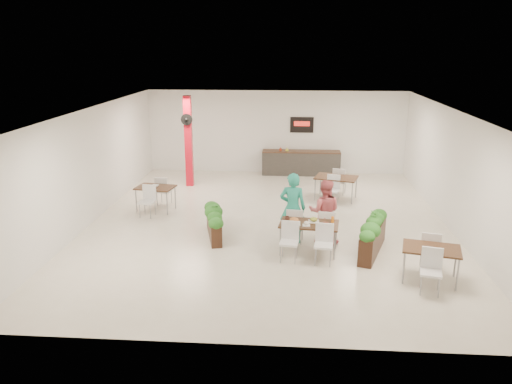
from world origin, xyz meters
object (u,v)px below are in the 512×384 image
service_counter (301,162)px  side_table_b (336,180)px  side_table_c (431,253)px  planter_right (373,233)px  red_column (189,140)px  diner_man (293,208)px  diner_woman (324,212)px  planter_left (214,219)px  main_table (309,228)px  side_table_a (156,191)px

service_counter → side_table_b: bearing=-70.9°
side_table_c → planter_right: bearing=138.1°
red_column → service_counter: bearing=25.0°
diner_man → diner_woman: size_ratio=1.10×
planter_left → side_table_b: (3.46, 3.63, 0.15)m
diner_man → diner_woman: (0.80, 0.00, -0.08)m
planter_right → main_table: bearing=-176.6°
red_column → side_table_b: 5.35m
service_counter → main_table: service_counter is taller
planter_left → side_table_b: 5.02m
side_table_a → side_table_c: same height
main_table → side_table_b: (1.02, 4.48, 0.00)m
main_table → red_column: bearing=125.2°
main_table → side_table_a: 5.38m
diner_man → main_table: bearing=128.0°
side_table_c → planter_left: bearing=169.7°
side_table_c → red_column: bearing=146.3°
service_counter → planter_left: size_ratio=1.78×
service_counter → side_table_a: size_ratio=1.80×
side_table_b → diner_man: bearing=-94.1°
service_counter → diner_man: service_counter is taller
planter_right → side_table_b: (-0.54, 4.39, 0.13)m
main_table → planter_right: size_ratio=0.90×
diner_woman → side_table_b: bearing=-91.9°
diner_woman → side_table_c: size_ratio=0.99×
main_table → planter_left: 2.59m
red_column → planter_right: 8.07m
side_table_b → side_table_c: same height
service_counter → side_table_c: service_counter is taller
diner_woman → planter_right: (1.15, -0.56, -0.32)m
diner_man → side_table_b: size_ratio=1.09×
service_counter → planter_left: service_counter is taller
planter_left → service_counter: bearing=70.8°
diner_man → side_table_a: diner_man is taller
service_counter → planter_left: (-2.37, -6.78, -0.00)m
planter_left → main_table: bearing=-19.2°
diner_man → side_table_a: 4.72m
service_counter → planter_left: 7.18m
planter_left → planter_right: (4.00, -0.76, 0.02)m
diner_woman → side_table_c: diner_woman is taller
planter_left → side_table_a: (-2.10, 2.05, 0.14)m
service_counter → side_table_b: service_counter is taller
planter_left → planter_right: 4.07m
red_column → planter_right: (5.63, -5.68, -1.14)m
planter_left → side_table_c: bearing=-23.7°
planter_right → planter_left: bearing=169.3°
diner_man → planter_left: size_ratio=1.08×
planter_left → planter_right: size_ratio=0.86×
diner_man → service_counter: bearing=-85.4°
main_table → diner_man: size_ratio=0.96×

